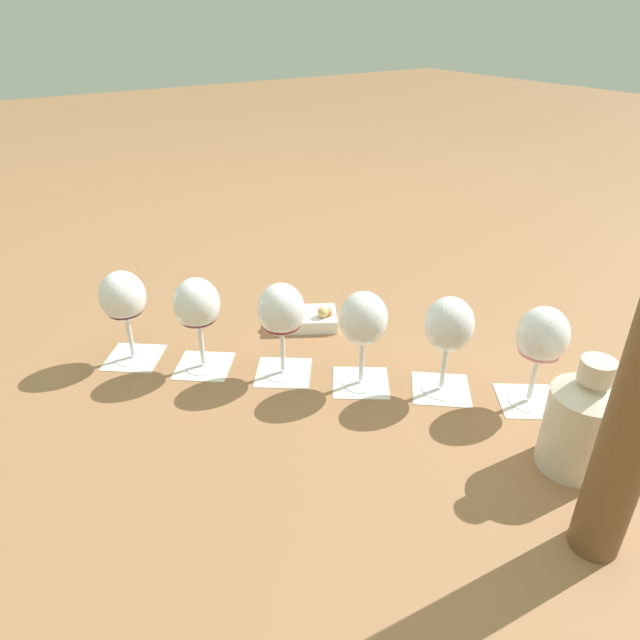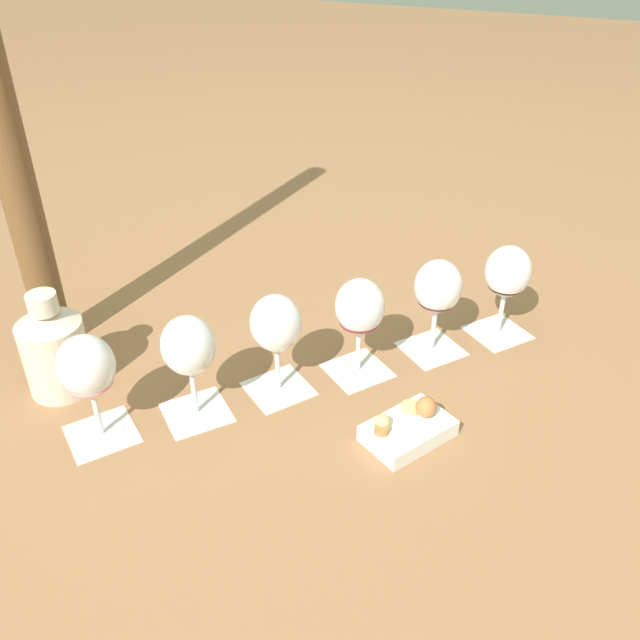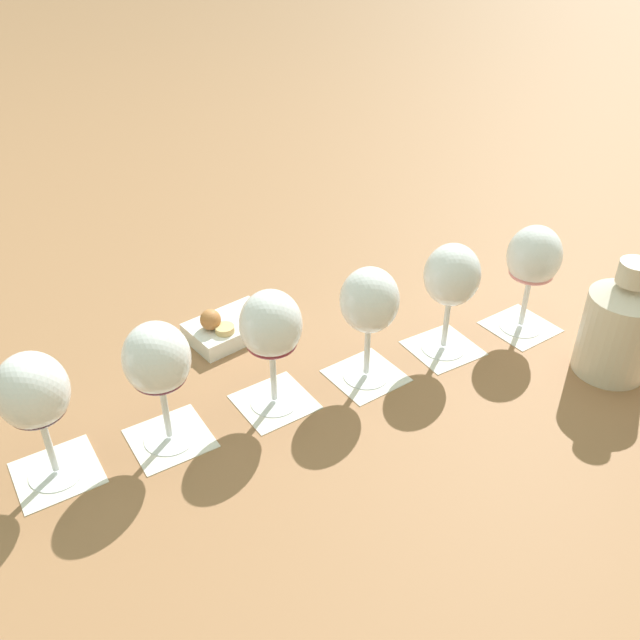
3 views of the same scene
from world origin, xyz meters
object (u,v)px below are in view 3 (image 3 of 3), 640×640
(wine_glass_0, at_px, (533,260))
(wine_glass_5, at_px, (34,397))
(wine_glass_2, at_px, (369,305))
(wine_glass_4, at_px, (158,364))
(wine_glass_1, at_px, (451,280))
(wine_glass_3, at_px, (271,330))
(ceramic_vase, at_px, (620,326))
(snack_dish, at_px, (230,326))

(wine_glass_0, xyz_separation_m, wine_glass_5, (0.51, 0.52, -0.00))
(wine_glass_2, distance_m, wine_glass_4, 0.30)
(wine_glass_1, distance_m, wine_glass_4, 0.44)
(wine_glass_3, distance_m, wine_glass_4, 0.15)
(wine_glass_1, bearing_deg, ceramic_vase, -172.83)
(snack_dish, bearing_deg, wine_glass_0, -157.50)
(wine_glass_4, bearing_deg, wine_glass_2, -134.02)
(wine_glass_5, relative_size, ceramic_vase, 0.98)
(wine_glass_4, height_order, snack_dish, wine_glass_4)
(wine_glass_3, bearing_deg, ceramic_vase, -151.78)
(wine_glass_2, height_order, wine_glass_5, same)
(ceramic_vase, bearing_deg, wine_glass_5, 35.00)
(wine_glass_3, xyz_separation_m, wine_glass_4, (0.10, 0.11, -0.00))
(wine_glass_5, bearing_deg, snack_dish, -102.18)
(wine_glass_1, bearing_deg, wine_glass_3, 46.00)
(ceramic_vase, height_order, snack_dish, ceramic_vase)
(wine_glass_3, bearing_deg, wine_glass_0, -135.00)
(wine_glass_4, xyz_separation_m, ceramic_vase, (-0.54, -0.35, -0.05))
(wine_glass_2, distance_m, wine_glass_3, 0.14)
(wine_glass_4, bearing_deg, wine_glass_0, -134.16)
(wine_glass_5, height_order, snack_dish, wine_glass_5)
(wine_glass_2, bearing_deg, wine_glass_5, 45.58)
(wine_glass_0, xyz_separation_m, wine_glass_3, (0.31, 0.31, -0.00))
(wine_glass_2, height_order, wine_glass_4, same)
(wine_glass_0, distance_m, wine_glass_2, 0.29)
(wine_glass_0, relative_size, wine_glass_3, 1.00)
(wine_glass_3, distance_m, wine_glass_5, 0.30)
(wine_glass_0, height_order, wine_glass_3, same)
(wine_glass_3, bearing_deg, snack_dish, -44.23)
(wine_glass_1, height_order, snack_dish, wine_glass_1)
(wine_glass_0, height_order, wine_glass_2, same)
(wine_glass_0, distance_m, wine_glass_4, 0.59)
(wine_glass_1, relative_size, wine_glass_2, 1.00)
(wine_glass_4, height_order, ceramic_vase, ceramic_vase)
(wine_glass_2, relative_size, snack_dish, 1.13)
(wine_glass_2, relative_size, ceramic_vase, 0.98)
(wine_glass_0, relative_size, wine_glass_2, 1.00)
(wine_glass_1, height_order, wine_glass_2, same)
(wine_glass_3, xyz_separation_m, snack_dish, (0.13, -0.13, -0.11))
(wine_glass_1, xyz_separation_m, wine_glass_2, (0.09, 0.11, -0.00))
(wine_glass_2, distance_m, ceramic_vase, 0.37)
(wine_glass_4, relative_size, snack_dish, 1.13)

